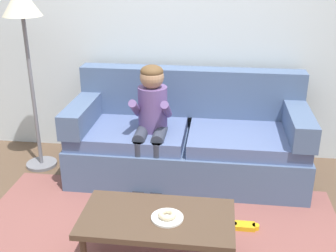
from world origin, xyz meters
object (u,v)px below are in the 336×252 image
object	(u,v)px
person_child	(151,115)
donut	(167,214)
couch	(188,140)
coffee_table	(157,221)
toy_controller	(244,227)
floor_lamp	(23,20)

from	to	relation	value
person_child	donut	bearing A→B (deg)	-75.87
couch	coffee_table	distance (m)	1.32
couch	person_child	distance (m)	0.49
couch	toy_controller	xyz separation A→B (m)	(0.51, -0.85, -0.32)
coffee_table	person_child	world-z (taller)	person_child
coffee_table	toy_controller	distance (m)	0.83
couch	floor_lamp	distance (m)	1.83
couch	person_child	size ratio (longest dim) A/B	1.95
coffee_table	donut	distance (m)	0.10
person_child	couch	bearing A→B (deg)	34.21
coffee_table	floor_lamp	bearing A→B (deg)	136.71
couch	donut	distance (m)	1.34
person_child	toy_controller	size ratio (longest dim) A/B	4.87
donut	floor_lamp	bearing A→B (deg)	137.68
coffee_table	toy_controller	xyz separation A→B (m)	(0.61, 0.47, -0.32)
coffee_table	person_child	xyz separation A→B (m)	(-0.22, 1.11, 0.32)
couch	donut	world-z (taller)	couch
person_child	floor_lamp	distance (m)	1.40
coffee_table	floor_lamp	distance (m)	2.18
toy_controller	floor_lamp	bearing A→B (deg)	128.62
couch	person_child	xyz separation A→B (m)	(-0.31, -0.21, 0.32)
couch	toy_controller	world-z (taller)	couch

